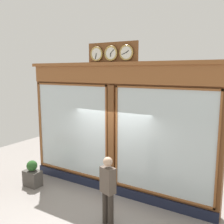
% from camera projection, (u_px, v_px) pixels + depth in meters
% --- Properties ---
extents(shop_facade, '(6.18, 0.42, 4.43)m').
position_uv_depth(shop_facade, '(114.00, 129.00, 7.47)').
color(shop_facade, brown).
rests_on(shop_facade, ground_plane).
extents(pedestrian, '(0.41, 0.32, 1.69)m').
position_uv_depth(pedestrian, '(108.00, 188.00, 5.94)').
color(pedestrian, '#312A24').
rests_on(pedestrian, ground_plane).
extents(planter_box, '(0.56, 0.36, 0.51)m').
position_uv_depth(planter_box, '(33.00, 178.00, 8.11)').
color(planter_box, '#4C4742').
rests_on(planter_box, ground_plane).
extents(planter_shrub, '(0.34, 0.34, 0.34)m').
position_uv_depth(planter_shrub, '(32.00, 166.00, 8.04)').
color(planter_shrub, '#285623').
rests_on(planter_shrub, planter_box).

